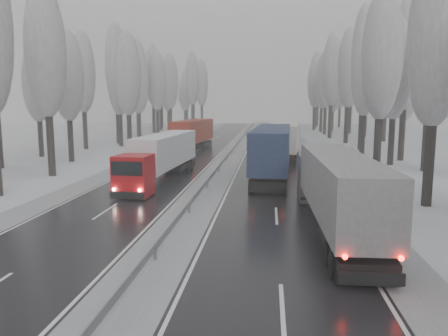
% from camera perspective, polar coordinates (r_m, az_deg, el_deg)
% --- Properties ---
extents(ground, '(260.00, 260.00, 0.00)m').
position_cam_1_polar(ground, '(15.67, -12.84, -16.82)').
color(ground, silver).
rests_on(ground, ground).
extents(carriageway_right, '(7.50, 200.00, 0.03)m').
position_cam_1_polar(carriageway_right, '(43.89, 6.48, -0.26)').
color(carriageway_right, black).
rests_on(carriageway_right, ground).
extents(carriageway_left, '(7.50, 200.00, 0.03)m').
position_cam_1_polar(carriageway_left, '(45.01, -7.01, -0.05)').
color(carriageway_left, black).
rests_on(carriageway_left, ground).
extents(median_slush, '(3.00, 200.00, 0.04)m').
position_cam_1_polar(median_slush, '(44.14, -0.35, -0.15)').
color(median_slush, '#A7A9AF').
rests_on(median_slush, ground).
extents(shoulder_right, '(2.40, 200.00, 0.04)m').
position_cam_1_polar(shoulder_right, '(44.23, 12.90, -0.35)').
color(shoulder_right, '#A7A9AF').
rests_on(shoulder_right, ground).
extents(shoulder_left, '(2.40, 200.00, 0.04)m').
position_cam_1_polar(shoulder_left, '(46.36, -12.98, 0.05)').
color(shoulder_left, '#A7A9AF').
rests_on(shoulder_left, ground).
extents(median_guardrail, '(0.12, 200.00, 0.76)m').
position_cam_1_polar(median_guardrail, '(44.05, -0.35, 0.59)').
color(median_guardrail, slate).
rests_on(median_guardrail, ground).
extents(tree_16, '(3.60, 3.60, 16.53)m').
position_cam_1_polar(tree_16, '(31.09, 26.14, 15.08)').
color(tree_16, black).
rests_on(tree_16, ground).
extents(tree_18, '(3.60, 3.60, 16.58)m').
position_cam_1_polar(tree_18, '(41.78, 19.95, 13.56)').
color(tree_18, black).
rests_on(tree_18, ground).
extents(tree_19, '(3.60, 3.60, 14.57)m').
position_cam_1_polar(tree_19, '(47.06, 25.32, 11.06)').
color(tree_19, black).
rests_on(tree_19, ground).
extents(tree_20, '(3.60, 3.60, 15.71)m').
position_cam_1_polar(tree_20, '(50.43, 21.47, 11.89)').
color(tree_20, black).
rests_on(tree_20, ground).
extents(tree_21, '(3.60, 3.60, 18.62)m').
position_cam_1_polar(tree_21, '(55.02, 22.74, 13.43)').
color(tree_21, black).
rests_on(tree_21, ground).
extents(tree_22, '(3.60, 3.60, 15.86)m').
position_cam_1_polar(tree_22, '(60.36, 17.98, 11.49)').
color(tree_22, black).
rests_on(tree_22, ground).
extents(tree_23, '(3.60, 3.60, 13.55)m').
position_cam_1_polar(tree_23, '(65.71, 22.63, 9.69)').
color(tree_23, black).
rests_on(tree_23, ground).
extents(tree_24, '(3.60, 3.60, 20.49)m').
position_cam_1_polar(tree_24, '(66.06, 17.86, 13.77)').
color(tree_24, black).
rests_on(tree_24, ground).
extents(tree_25, '(3.60, 3.60, 19.44)m').
position_cam_1_polar(tree_25, '(71.54, 22.72, 12.55)').
color(tree_25, black).
rests_on(tree_25, ground).
extents(tree_26, '(3.60, 3.60, 18.78)m').
position_cam_1_polar(tree_26, '(75.95, 15.95, 12.29)').
color(tree_26, black).
rests_on(tree_26, ground).
extents(tree_27, '(3.60, 3.60, 17.62)m').
position_cam_1_polar(tree_27, '(81.29, 20.50, 11.28)').
color(tree_27, black).
rests_on(tree_27, ground).
extents(tree_28, '(3.60, 3.60, 19.62)m').
position_cam_1_polar(tree_28, '(86.33, 13.90, 12.22)').
color(tree_28, black).
rests_on(tree_28, ground).
extents(tree_29, '(3.60, 3.60, 18.11)m').
position_cam_1_polar(tree_29, '(91.47, 18.19, 11.22)').
color(tree_29, black).
rests_on(tree_29, ground).
extents(tree_30, '(3.60, 3.60, 17.86)m').
position_cam_1_polar(tree_30, '(95.95, 13.20, 11.17)').
color(tree_30, black).
rests_on(tree_30, ground).
extents(tree_31, '(3.60, 3.60, 18.58)m').
position_cam_1_polar(tree_31, '(100.81, 16.31, 11.18)').
color(tree_31, black).
rests_on(tree_31, ground).
extents(tree_32, '(3.60, 3.60, 17.33)m').
position_cam_1_polar(tree_32, '(103.39, 12.70, 10.79)').
color(tree_32, black).
rests_on(tree_32, ground).
extents(tree_33, '(3.60, 3.60, 14.33)m').
position_cam_1_polar(tree_33, '(107.69, 14.09, 9.62)').
color(tree_33, black).
rests_on(tree_33, ground).
extents(tree_34, '(3.60, 3.60, 17.63)m').
position_cam_1_polar(tree_34, '(110.35, 11.79, 10.76)').
color(tree_34, black).
rests_on(tree_34, ground).
extents(tree_35, '(3.60, 3.60, 18.25)m').
position_cam_1_polar(tree_35, '(115.60, 16.22, 10.69)').
color(tree_35, black).
rests_on(tree_35, ground).
extents(tree_36, '(3.60, 3.60, 20.23)m').
position_cam_1_polar(tree_36, '(120.35, 11.96, 11.34)').
color(tree_36, black).
rests_on(tree_36, ground).
extents(tree_37, '(3.60, 3.60, 16.37)m').
position_cam_1_polar(tree_37, '(125.11, 14.96, 10.00)').
color(tree_37, black).
rests_on(tree_37, ground).
extents(tree_38, '(3.60, 3.60, 17.97)m').
position_cam_1_polar(tree_38, '(130.96, 12.20, 10.46)').
color(tree_38, black).
rests_on(tree_38, ground).
extents(tree_39, '(3.60, 3.60, 16.19)m').
position_cam_1_polar(tree_39, '(135.22, 13.21, 9.87)').
color(tree_39, black).
rests_on(tree_39, ground).
extents(tree_58, '(3.60, 3.60, 17.21)m').
position_cam_1_polar(tree_58, '(43.06, -22.30, 13.81)').
color(tree_58, black).
rests_on(tree_58, ground).
extents(tree_60, '(3.60, 3.60, 14.84)m').
position_cam_1_polar(tree_60, '(52.71, -19.78, 11.20)').
color(tree_60, black).
rests_on(tree_60, ground).
extents(tree_61, '(3.60, 3.60, 13.95)m').
position_cam_1_polar(tree_61, '(58.86, -23.20, 10.12)').
color(tree_61, black).
rests_on(tree_61, ground).
extents(tree_62, '(3.60, 3.60, 16.04)m').
position_cam_1_polar(tree_62, '(60.20, -12.48, 11.82)').
color(tree_62, black).
rests_on(tree_62, ground).
extents(tree_63, '(3.60, 3.60, 16.88)m').
position_cam_1_polar(tree_63, '(66.78, -17.99, 11.73)').
color(tree_63, black).
rests_on(tree_63, ground).
extents(tree_64, '(3.60, 3.60, 15.42)m').
position_cam_1_polar(tree_64, '(70.06, -13.55, 10.96)').
color(tree_64, black).
rests_on(tree_64, ground).
extents(tree_65, '(3.60, 3.60, 19.48)m').
position_cam_1_polar(tree_65, '(74.58, -13.91, 12.78)').
color(tree_65, black).
rests_on(tree_65, ground).
extents(tree_66, '(3.60, 3.60, 15.23)m').
position_cam_1_polar(tree_66, '(79.18, -11.13, 10.64)').
color(tree_66, black).
rests_on(tree_66, ground).
extents(tree_67, '(3.60, 3.60, 17.09)m').
position_cam_1_polar(tree_67, '(83.46, -11.28, 11.33)').
color(tree_67, black).
rests_on(tree_67, ground).
extents(tree_68, '(3.60, 3.60, 16.65)m').
position_cam_1_polar(tree_68, '(85.30, -8.78, 11.14)').
color(tree_68, black).
rests_on(tree_68, ground).
extents(tree_69, '(3.60, 3.60, 19.35)m').
position_cam_1_polar(tree_69, '(90.55, -11.18, 12.01)').
color(tree_69, black).
rests_on(tree_69, ground).
extents(tree_70, '(3.60, 3.60, 17.09)m').
position_cam_1_polar(tree_70, '(95.04, -7.07, 11.06)').
color(tree_70, black).
rests_on(tree_70, ground).
extents(tree_71, '(3.60, 3.60, 19.61)m').
position_cam_1_polar(tree_71, '(100.14, -9.28, 11.80)').
color(tree_71, black).
rests_on(tree_71, ground).
extents(tree_72, '(3.60, 3.60, 15.11)m').
position_cam_1_polar(tree_72, '(104.68, -7.32, 10.12)').
color(tree_72, black).
rests_on(tree_72, ground).
extents(tree_73, '(3.60, 3.60, 17.22)m').
position_cam_1_polar(tree_73, '(109.29, -8.35, 10.73)').
color(tree_73, black).
rests_on(tree_73, ground).
extents(tree_74, '(3.60, 3.60, 19.68)m').
position_cam_1_polar(tree_74, '(114.60, -4.18, 11.48)').
color(tree_74, black).
rests_on(tree_74, ground).
extents(tree_75, '(3.60, 3.60, 18.60)m').
position_cam_1_polar(tree_75, '(120.36, -8.20, 10.94)').
color(tree_75, black).
rests_on(tree_75, ground).
extents(tree_76, '(3.60, 3.60, 18.55)m').
position_cam_1_polar(tree_76, '(123.65, -2.93, 10.93)').
color(tree_76, black).
rests_on(tree_76, ground).
extents(tree_77, '(3.60, 3.60, 14.32)m').
position_cam_1_polar(tree_77, '(128.47, -5.16, 9.62)').
color(tree_77, black).
rests_on(tree_77, ground).
extents(tree_78, '(3.60, 3.60, 19.55)m').
position_cam_1_polar(tree_78, '(130.75, -4.03, 11.07)').
color(tree_78, black).
rests_on(tree_78, ground).
extents(tree_79, '(3.60, 3.60, 17.07)m').
position_cam_1_polar(tree_79, '(135.11, -4.91, 10.30)').
color(tree_79, black).
rests_on(tree_79, ground).
extents(truck_grey_tarp, '(2.88, 16.06, 4.10)m').
position_cam_1_polar(truck_grey_tarp, '(23.28, 14.36, -2.30)').
color(truck_grey_tarp, '#49494D').
rests_on(truck_grey_tarp, ground).
extents(truck_blue_box, '(3.74, 17.97, 4.58)m').
position_cam_1_polar(truck_blue_box, '(38.43, 6.36, 2.50)').
color(truck_blue_box, '#1D204A').
rests_on(truck_blue_box, ground).
extents(truck_cream_box, '(4.05, 16.79, 4.27)m').
position_cam_1_polar(truck_cream_box, '(53.40, 8.28, 3.94)').
color(truck_cream_box, '#A9A596').
rests_on(truck_cream_box, ground).
extents(box_truck_distant, '(2.69, 7.53, 2.77)m').
position_cam_1_polar(box_truck_distant, '(94.28, 5.17, 5.27)').
color(box_truck_distant, '#B0B4B7').
rests_on(box_truck_distant, ground).
extents(truck_red_white, '(3.32, 15.50, 3.95)m').
position_cam_1_polar(truck_red_white, '(37.59, -8.12, 1.77)').
color(truck_red_white, '#A4090D').
rests_on(truck_red_white, ground).
extents(truck_red_red, '(4.17, 16.91, 4.30)m').
position_cam_1_polar(truck_red_red, '(59.76, -4.35, 4.49)').
color(truck_red_red, '#9D0815').
rests_on(truck_red_red, ground).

